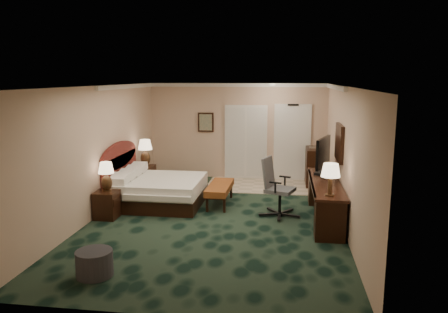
# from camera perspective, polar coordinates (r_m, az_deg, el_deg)

# --- Properties ---
(floor) EXTENTS (5.00, 7.50, 0.00)m
(floor) POSITION_cam_1_polar(r_m,az_deg,el_deg) (9.07, -0.97, -8.14)
(floor) COLOR black
(floor) RESTS_ON ground
(ceiling) EXTENTS (5.00, 7.50, 0.00)m
(ceiling) POSITION_cam_1_polar(r_m,az_deg,el_deg) (8.60, -1.02, 9.17)
(ceiling) COLOR silver
(ceiling) RESTS_ON wall_back
(wall_back) EXTENTS (5.00, 0.00, 2.70)m
(wall_back) POSITION_cam_1_polar(r_m,az_deg,el_deg) (12.41, 1.74, 3.30)
(wall_back) COLOR #D6AE90
(wall_back) RESTS_ON ground
(wall_front) EXTENTS (5.00, 0.00, 2.70)m
(wall_front) POSITION_cam_1_polar(r_m,az_deg,el_deg) (5.17, -7.60, -6.97)
(wall_front) COLOR #D6AE90
(wall_front) RESTS_ON ground
(wall_left) EXTENTS (0.00, 7.50, 2.70)m
(wall_left) POSITION_cam_1_polar(r_m,az_deg,el_deg) (9.46, -16.13, 0.65)
(wall_left) COLOR #D6AE90
(wall_left) RESTS_ON ground
(wall_right) EXTENTS (0.00, 7.50, 2.70)m
(wall_right) POSITION_cam_1_polar(r_m,az_deg,el_deg) (8.71, 15.48, -0.13)
(wall_right) COLOR #D6AE90
(wall_right) RESTS_ON ground
(crown_molding) EXTENTS (5.00, 7.50, 0.10)m
(crown_molding) POSITION_cam_1_polar(r_m,az_deg,el_deg) (8.60, -1.02, 8.84)
(crown_molding) COLOR white
(crown_molding) RESTS_ON wall_back
(tile_patch) EXTENTS (3.20, 1.70, 0.01)m
(tile_patch) POSITION_cam_1_polar(r_m,az_deg,el_deg) (11.76, 5.61, -3.81)
(tile_patch) COLOR beige
(tile_patch) RESTS_ON ground
(headboard) EXTENTS (0.12, 2.00, 1.40)m
(headboard) POSITION_cam_1_polar(r_m,az_deg,el_deg) (10.46, -13.43, -1.94)
(headboard) COLOR #50170D
(headboard) RESTS_ON ground
(entry_door) EXTENTS (1.02, 0.06, 2.18)m
(entry_door) POSITION_cam_1_polar(r_m,az_deg,el_deg) (12.35, 8.88, 1.74)
(entry_door) COLOR white
(entry_door) RESTS_ON ground
(closet_doors) EXTENTS (1.20, 0.06, 2.10)m
(closet_doors) POSITION_cam_1_polar(r_m,az_deg,el_deg) (12.39, 2.86, 1.88)
(closet_doors) COLOR silver
(closet_doors) RESTS_ON ground
(wall_art) EXTENTS (0.45, 0.06, 0.55)m
(wall_art) POSITION_cam_1_polar(r_m,az_deg,el_deg) (12.48, -2.40, 4.49)
(wall_art) COLOR #586D60
(wall_art) RESTS_ON wall_back
(wall_mirror) EXTENTS (0.05, 0.95, 0.75)m
(wall_mirror) POSITION_cam_1_polar(r_m,az_deg,el_deg) (9.26, 14.83, 1.77)
(wall_mirror) COLOR white
(wall_mirror) RESTS_ON wall_right
(bed) EXTENTS (1.91, 1.77, 0.61)m
(bed) POSITION_cam_1_polar(r_m,az_deg,el_deg) (10.09, -8.36, -4.53)
(bed) COLOR white
(bed) RESTS_ON ground
(nightstand_near) EXTENTS (0.45, 0.52, 0.56)m
(nightstand_near) POSITION_cam_1_polar(r_m,az_deg,el_deg) (9.38, -15.01, -6.07)
(nightstand_near) COLOR black
(nightstand_near) RESTS_ON ground
(nightstand_far) EXTENTS (0.49, 0.57, 0.62)m
(nightstand_far) POSITION_cam_1_polar(r_m,az_deg,el_deg) (11.47, -10.40, -2.74)
(nightstand_far) COLOR black
(nightstand_far) RESTS_ON ground
(lamp_near) EXTENTS (0.40, 0.40, 0.61)m
(lamp_near) POSITION_cam_1_polar(r_m,az_deg,el_deg) (9.26, -15.11, -2.56)
(lamp_near) COLOR black
(lamp_near) RESTS_ON nightstand_near
(lamp_far) EXTENTS (0.43, 0.43, 0.68)m
(lamp_far) POSITION_cam_1_polar(r_m,az_deg,el_deg) (11.38, -10.24, 0.49)
(lamp_far) COLOR black
(lamp_far) RESTS_ON nightstand_far
(bed_bench) EXTENTS (0.50, 1.38, 0.47)m
(bed_bench) POSITION_cam_1_polar(r_m,az_deg,el_deg) (10.00, -0.56, -4.98)
(bed_bench) COLOR brown
(bed_bench) RESTS_ON ground
(ottoman) EXTENTS (0.60, 0.60, 0.38)m
(ottoman) POSITION_cam_1_polar(r_m,az_deg,el_deg) (6.84, -16.56, -13.22)
(ottoman) COLOR #2B2C32
(ottoman) RESTS_ON ground
(desk) EXTENTS (0.59, 2.73, 0.79)m
(desk) POSITION_cam_1_polar(r_m,az_deg,el_deg) (9.17, 13.00, -5.63)
(desk) COLOR black
(desk) RESTS_ON ground
(tv) EXTENTS (0.41, 1.01, 0.81)m
(tv) POSITION_cam_1_polar(r_m,az_deg,el_deg) (9.68, 12.81, 0.07)
(tv) COLOR black
(tv) RESTS_ON desk
(desk_lamp) EXTENTS (0.42, 0.42, 0.60)m
(desk_lamp) POSITION_cam_1_polar(r_m,az_deg,el_deg) (7.97, 13.72, -2.94)
(desk_lamp) COLOR black
(desk_lamp) RESTS_ON desk
(desk_chair) EXTENTS (0.89, 0.87, 1.23)m
(desk_chair) POSITION_cam_1_polar(r_m,az_deg,el_deg) (9.16, 7.34, -4.03)
(desk_chair) COLOR #45454C
(desk_chair) RESTS_ON ground
(minibar) EXTENTS (0.53, 0.95, 1.00)m
(minibar) POSITION_cam_1_polar(r_m,az_deg,el_deg) (11.96, 11.89, -1.32)
(minibar) COLOR black
(minibar) RESTS_ON ground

